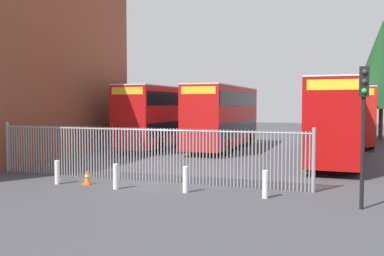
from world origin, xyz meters
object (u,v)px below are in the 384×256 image
(double_decker_bus_near_gate, at_px, (336,118))
(double_decker_bus_far_back, at_px, (355,114))
(bollard_far_right, at_px, (265,184))
(bollard_center_front, at_px, (116,176))
(traffic_cone_by_gate, at_px, (87,177))
(double_decker_bus_behind_fence_left, at_px, (223,115))
(double_decker_bus_behind_fence_right, at_px, (163,115))
(bollard_near_right, at_px, (185,179))
(traffic_light_kerbside, at_px, (364,111))
(bollard_near_left, at_px, (57,172))

(double_decker_bus_near_gate, distance_m, double_decker_bus_far_back, 11.68)
(double_decker_bus_far_back, height_order, bollard_far_right, double_decker_bus_far_back)
(bollard_center_front, distance_m, traffic_cone_by_gate, 1.60)
(double_decker_bus_behind_fence_left, bearing_deg, double_decker_bus_behind_fence_right, -173.57)
(double_decker_bus_near_gate, height_order, double_decker_bus_far_back, same)
(double_decker_bus_far_back, height_order, bollard_center_front, double_decker_bus_far_back)
(double_decker_bus_behind_fence_right, height_order, traffic_cone_by_gate, double_decker_bus_behind_fence_right)
(bollard_near_right, bearing_deg, traffic_cone_by_gate, 178.60)
(double_decker_bus_near_gate, xyz_separation_m, bollard_far_right, (-1.97, -9.93, -1.95))
(double_decker_bus_near_gate, relative_size, traffic_cone_by_gate, 18.32)
(traffic_light_kerbside, bearing_deg, double_decker_bus_near_gate, 95.72)
(double_decker_bus_behind_fence_left, relative_size, bollard_center_front, 11.38)
(bollard_far_right, height_order, traffic_cone_by_gate, bollard_far_right)
(double_decker_bus_far_back, relative_size, bollard_center_front, 11.38)
(double_decker_bus_near_gate, height_order, bollard_far_right, double_decker_bus_near_gate)
(double_decker_bus_near_gate, xyz_separation_m, double_decker_bus_behind_fence_right, (-12.03, 4.19, 0.00))
(double_decker_bus_behind_fence_left, height_order, bollard_far_right, double_decker_bus_behind_fence_left)
(double_decker_bus_behind_fence_right, distance_m, traffic_cone_by_gate, 14.56)
(double_decker_bus_near_gate, relative_size, double_decker_bus_behind_fence_right, 1.00)
(double_decker_bus_behind_fence_left, distance_m, bollard_near_left, 15.28)
(double_decker_bus_near_gate, distance_m, double_decker_bus_behind_fence_left, 8.94)
(bollard_far_right, bearing_deg, bollard_near_left, -177.77)
(bollard_far_right, bearing_deg, bollard_center_front, -176.00)
(double_decker_bus_near_gate, height_order, traffic_light_kerbside, double_decker_bus_near_gate)
(double_decker_bus_behind_fence_right, height_order, traffic_light_kerbside, double_decker_bus_behind_fence_right)
(double_decker_bus_far_back, xyz_separation_m, bollard_near_left, (-11.37, -21.88, -1.95))
(double_decker_bus_behind_fence_left, bearing_deg, traffic_cone_by_gate, -95.61)
(traffic_cone_by_gate, bearing_deg, bollard_far_right, -0.19)
(bollard_center_front, distance_m, traffic_light_kerbside, 8.92)
(double_decker_bus_behind_fence_right, height_order, bollard_center_front, double_decker_bus_behind_fence_right)
(double_decker_bus_near_gate, bearing_deg, bollard_far_right, -101.23)
(double_decker_bus_behind_fence_left, relative_size, traffic_cone_by_gate, 18.32)
(double_decker_bus_behind_fence_right, bearing_deg, double_decker_bus_near_gate, -19.18)
(traffic_cone_by_gate, xyz_separation_m, traffic_light_kerbside, (10.09, -0.52, 2.70))
(traffic_cone_by_gate, bearing_deg, double_decker_bus_behind_fence_right, 101.96)
(bollard_far_right, bearing_deg, double_decker_bus_near_gate, 78.77)
(double_decker_bus_behind_fence_right, height_order, double_decker_bus_far_back, same)
(double_decker_bus_behind_fence_left, relative_size, traffic_light_kerbside, 2.51)
(bollard_near_left, distance_m, bollard_near_right, 5.38)
(bollard_near_left, xyz_separation_m, bollard_center_front, (2.69, -0.07, 0.00))
(double_decker_bus_behind_fence_left, bearing_deg, bollard_near_right, -79.28)
(bollard_near_left, height_order, bollard_near_right, same)
(double_decker_bus_near_gate, bearing_deg, double_decker_bus_far_back, 84.32)
(traffic_cone_by_gate, bearing_deg, double_decker_bus_far_back, 64.65)
(traffic_cone_by_gate, bearing_deg, bollard_near_left, -163.50)
(bollard_near_right, relative_size, bollard_far_right, 1.00)
(double_decker_bus_far_back, distance_m, bollard_far_right, 21.87)
(double_decker_bus_near_gate, xyz_separation_m, double_decker_bus_far_back, (1.16, 11.63, 0.00))
(double_decker_bus_behind_fence_right, bearing_deg, double_decker_bus_far_back, 29.43)
(bollard_center_front, relative_size, traffic_light_kerbside, 0.22)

